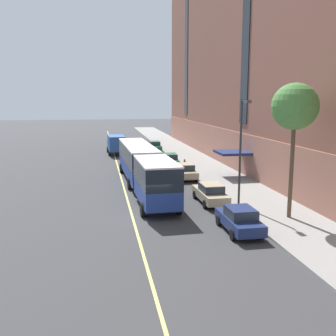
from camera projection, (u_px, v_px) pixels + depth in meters
ground_plane at (150, 218)px, 26.64m from camera, size 260.00×260.00×0.00m
sidewalk at (257, 200)px, 31.06m from camera, size 5.41×160.00×0.15m
city_bus at (143, 166)px, 34.97m from camera, size 3.39×19.96×3.59m
parked_car_green_1 at (154, 146)px, 60.19m from camera, size 1.93×4.49×1.56m
parked_car_green_2 at (169, 160)px, 46.66m from camera, size 2.12×4.83×1.56m
parked_car_champagne_3 at (210, 193)px, 30.23m from camera, size 1.94×4.81×1.56m
parked_car_champagne_4 at (184, 171)px, 39.50m from camera, size 2.09×4.78×1.56m
parked_car_navy_5 at (239, 220)px, 23.65m from camera, size 1.94×4.42×1.56m
box_truck at (116, 143)px, 56.53m from camera, size 2.52×6.55×2.79m
street_tree_mid_block at (295, 108)px, 25.03m from camera, size 3.01×3.01×8.83m
street_lamp at (242, 143)px, 28.24m from camera, size 0.36×1.48×7.76m
fire_hydrant at (185, 162)px, 46.98m from camera, size 0.42×0.24×0.72m
lane_centerline at (129, 207)px, 29.35m from camera, size 0.16×140.00×0.01m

